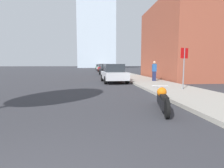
{
  "coord_description": "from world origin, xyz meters",
  "views": [
    {
      "loc": [
        1.0,
        -1.54,
        1.57
      ],
      "look_at": [
        1.78,
        5.55,
        0.79
      ],
      "focal_mm": 28.0,
      "sensor_mm": 36.0,
      "label": 1
    }
  ],
  "objects_px": {
    "parked_car_white": "(100,67)",
    "stop_sign": "(184,61)",
    "parked_car_black": "(106,70)",
    "parked_car_red": "(102,68)",
    "parked_car_silver": "(114,73)",
    "pedestrian": "(154,71)",
    "motorcycle": "(163,99)",
    "parked_car_green": "(98,67)"
  },
  "relations": [
    {
      "from": "pedestrian",
      "to": "parked_car_black",
      "type": "bearing_deg",
      "value": 105.78
    },
    {
      "from": "parked_car_silver",
      "to": "parked_car_green",
      "type": "height_order",
      "value": "parked_car_green"
    },
    {
      "from": "parked_car_black",
      "to": "parked_car_red",
      "type": "distance_m",
      "value": 11.84
    },
    {
      "from": "parked_car_silver",
      "to": "parked_car_red",
      "type": "height_order",
      "value": "parked_car_red"
    },
    {
      "from": "parked_car_silver",
      "to": "parked_car_green",
      "type": "relative_size",
      "value": 1.05
    },
    {
      "from": "motorcycle",
      "to": "parked_car_white",
      "type": "height_order",
      "value": "parked_car_white"
    },
    {
      "from": "parked_car_silver",
      "to": "stop_sign",
      "type": "xyz_separation_m",
      "value": [
        3.45,
        -5.75,
        0.96
      ]
    },
    {
      "from": "parked_car_red",
      "to": "parked_car_black",
      "type": "bearing_deg",
      "value": -93.84
    },
    {
      "from": "motorcycle",
      "to": "parked_car_white",
      "type": "bearing_deg",
      "value": 105.5
    },
    {
      "from": "parked_car_white",
      "to": "stop_sign",
      "type": "bearing_deg",
      "value": -83.41
    },
    {
      "from": "parked_car_red",
      "to": "stop_sign",
      "type": "bearing_deg",
      "value": -87.24
    },
    {
      "from": "parked_car_black",
      "to": "parked_car_silver",
      "type": "bearing_deg",
      "value": -94.26
    },
    {
      "from": "motorcycle",
      "to": "pedestrian",
      "type": "xyz_separation_m",
      "value": [
        3.01,
        9.24,
        0.68
      ]
    },
    {
      "from": "parked_car_black",
      "to": "parked_car_green",
      "type": "height_order",
      "value": "parked_car_green"
    },
    {
      "from": "parked_car_green",
      "to": "parked_car_red",
      "type": "bearing_deg",
      "value": -91.09
    },
    {
      "from": "stop_sign",
      "to": "pedestrian",
      "type": "bearing_deg",
      "value": 88.69
    },
    {
      "from": "parked_car_black",
      "to": "stop_sign",
      "type": "bearing_deg",
      "value": -82.66
    },
    {
      "from": "parked_car_silver",
      "to": "stop_sign",
      "type": "bearing_deg",
      "value": -61.75
    },
    {
      "from": "parked_car_white",
      "to": "pedestrian",
      "type": "height_order",
      "value": "pedestrian"
    },
    {
      "from": "motorcycle",
      "to": "parked_car_silver",
      "type": "height_order",
      "value": "parked_car_silver"
    },
    {
      "from": "parked_car_black",
      "to": "pedestrian",
      "type": "bearing_deg",
      "value": -77.61
    },
    {
      "from": "parked_car_silver",
      "to": "parked_car_black",
      "type": "bearing_deg",
      "value": 86.39
    },
    {
      "from": "pedestrian",
      "to": "motorcycle",
      "type": "bearing_deg",
      "value": -108.03
    },
    {
      "from": "stop_sign",
      "to": "motorcycle",
      "type": "bearing_deg",
      "value": -126.05
    },
    {
      "from": "parked_car_green",
      "to": "pedestrian",
      "type": "bearing_deg",
      "value": -87.19
    },
    {
      "from": "parked_car_red",
      "to": "stop_sign",
      "type": "relative_size",
      "value": 1.93
    },
    {
      "from": "parked_car_silver",
      "to": "stop_sign",
      "type": "distance_m",
      "value": 6.78
    },
    {
      "from": "motorcycle",
      "to": "parked_car_silver",
      "type": "bearing_deg",
      "value": 108.18
    },
    {
      "from": "parked_car_green",
      "to": "stop_sign",
      "type": "bearing_deg",
      "value": -87.74
    },
    {
      "from": "motorcycle",
      "to": "parked_car_green",
      "type": "relative_size",
      "value": 0.58
    },
    {
      "from": "parked_car_black",
      "to": "stop_sign",
      "type": "distance_m",
      "value": 17.64
    },
    {
      "from": "parked_car_red",
      "to": "pedestrian",
      "type": "height_order",
      "value": "pedestrian"
    },
    {
      "from": "parked_car_red",
      "to": "parked_car_silver",
      "type": "bearing_deg",
      "value": -94.12
    },
    {
      "from": "parked_car_white",
      "to": "stop_sign",
      "type": "xyz_separation_m",
      "value": [
        3.39,
        -40.52,
        0.89
      ]
    },
    {
      "from": "motorcycle",
      "to": "parked_car_white",
      "type": "distance_m",
      "value": 44.49
    },
    {
      "from": "parked_car_silver",
      "to": "parked_car_green",
      "type": "bearing_deg",
      "value": 87.12
    },
    {
      "from": "motorcycle",
      "to": "pedestrian",
      "type": "height_order",
      "value": "pedestrian"
    },
    {
      "from": "motorcycle",
      "to": "parked_car_green",
      "type": "height_order",
      "value": "parked_car_green"
    },
    {
      "from": "parked_car_red",
      "to": "parked_car_green",
      "type": "height_order",
      "value": "parked_car_red"
    },
    {
      "from": "motorcycle",
      "to": "pedestrian",
      "type": "bearing_deg",
      "value": 86.82
    },
    {
      "from": "parked_car_white",
      "to": "parked_car_silver",
      "type": "bearing_deg",
      "value": -88.29
    },
    {
      "from": "parked_car_black",
      "to": "motorcycle",
      "type": "bearing_deg",
      "value": -92.34
    }
  ]
}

